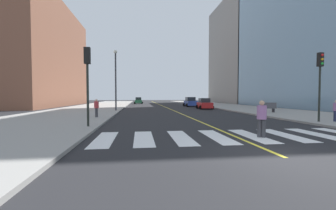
# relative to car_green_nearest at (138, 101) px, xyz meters

# --- Properties ---
(ground_plane) EXTENTS (220.00, 220.00, 0.00)m
(ground_plane) POSITION_rel_car_green_nearest_xyz_m (4.96, -52.92, -0.80)
(ground_plane) COLOR black
(sidewalk_kerb_east) EXTENTS (10.00, 120.00, 0.15)m
(sidewalk_kerb_east) POSITION_rel_car_green_nearest_xyz_m (17.16, -32.92, -0.72)
(sidewalk_kerb_east) COLOR gray
(sidewalk_kerb_east) RESTS_ON ground
(sidewalk_kerb_west) EXTENTS (10.00, 120.00, 0.15)m
(sidewalk_kerb_west) POSITION_rel_car_green_nearest_xyz_m (-7.24, -32.92, -0.72)
(sidewalk_kerb_west) COLOR gray
(sidewalk_kerb_west) RESTS_ON ground
(crosswalk_paint) EXTENTS (13.50, 4.00, 0.01)m
(crosswalk_paint) POSITION_rel_car_green_nearest_xyz_m (4.96, -48.92, -0.79)
(crosswalk_paint) COLOR silver
(crosswalk_paint) RESTS_ON ground
(lane_divider_paint) EXTENTS (0.16, 80.00, 0.01)m
(lane_divider_paint) POSITION_rel_car_green_nearest_xyz_m (4.96, -12.92, -0.79)
(lane_divider_paint) COLOR yellow
(lane_divider_paint) RESTS_ON ground
(parking_garage_concrete) EXTENTS (18.00, 24.00, 29.61)m
(parking_garage_concrete) POSITION_rel_car_green_nearest_xyz_m (33.21, 4.79, 14.01)
(parking_garage_concrete) COLOR gray
(parking_garage_concrete) RESTS_ON ground
(low_rise_brick_west) EXTENTS (16.00, 32.00, 20.27)m
(low_rise_brick_west) POSITION_rel_car_green_nearest_xyz_m (-22.28, -10.60, 9.34)
(low_rise_brick_west) COLOR brown
(low_rise_brick_west) RESTS_ON ground
(car_green_nearest) EXTENTS (2.39, 3.83, 1.71)m
(car_green_nearest) POSITION_rel_car_green_nearest_xyz_m (0.00, 0.00, 0.00)
(car_green_nearest) COLOR #236B42
(car_green_nearest) RESTS_ON ground
(car_blue_second) EXTENTS (2.59, 4.11, 1.83)m
(car_blue_second) POSITION_rel_car_green_nearest_xyz_m (10.02, -17.21, 0.05)
(car_blue_second) COLOR #2D479E
(car_blue_second) RESTS_ON ground
(car_red_third) EXTENTS (2.47, 3.86, 1.69)m
(car_red_third) POSITION_rel_car_green_nearest_xyz_m (10.29, -25.65, -0.01)
(car_red_third) COLOR red
(car_red_third) RESTS_ON ground
(traffic_light_near_corner) EXTENTS (0.36, 0.41, 4.98)m
(traffic_light_near_corner) POSITION_rel_car_green_nearest_xyz_m (13.24, -44.75, 2.84)
(traffic_light_near_corner) COLOR black
(traffic_light_near_corner) RESTS_ON sidewalk_kerb_east
(traffic_light_far_corner) EXTENTS (0.36, 0.41, 4.81)m
(traffic_light_far_corner) POSITION_rel_car_green_nearest_xyz_m (-2.86, -45.29, 2.73)
(traffic_light_far_corner) COLOR black
(traffic_light_far_corner) RESTS_ON sidewalk_kerb_west
(park_bench) EXTENTS (1.84, 0.70, 1.12)m
(park_bench) POSITION_rel_car_green_nearest_xyz_m (14.88, -35.46, -0.11)
(park_bench) COLOR #47474C
(park_bench) RESTS_ON sidewalk_kerb_east
(pedestrian_crossing) EXTENTS (0.44, 0.44, 1.79)m
(pedestrian_crossing) POSITION_rel_car_green_nearest_xyz_m (6.12, -49.41, 0.19)
(pedestrian_crossing) COLOR #38383D
(pedestrian_crossing) RESTS_ON ground
(pedestrian_waiting_east) EXTENTS (0.39, 0.39, 1.56)m
(pedestrian_waiting_east) POSITION_rel_car_green_nearest_xyz_m (14.49, -44.88, 0.21)
(pedestrian_waiting_east) COLOR #232847
(pedestrian_waiting_east) RESTS_ON sidewalk_kerb_east
(pedestrian_walking_west) EXTENTS (0.40, 0.40, 1.60)m
(pedestrian_walking_west) POSITION_rel_car_green_nearest_xyz_m (-3.49, -39.13, 0.23)
(pedestrian_walking_west) COLOR #38383D
(pedestrian_walking_west) RESTS_ON sidewalk_kerb_west
(street_lamp) EXTENTS (0.44, 0.44, 7.79)m
(street_lamp) POSITION_rel_car_green_nearest_xyz_m (-2.76, -29.74, 3.92)
(street_lamp) COLOR #38383D
(street_lamp) RESTS_ON sidewalk_kerb_west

